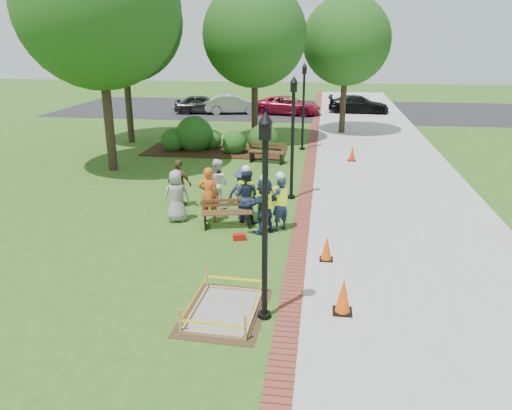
# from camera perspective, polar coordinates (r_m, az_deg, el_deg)

# --- Properties ---
(ground) EXTENTS (100.00, 100.00, 0.00)m
(ground) POSITION_cam_1_polar(r_m,az_deg,el_deg) (13.41, -2.83, -5.61)
(ground) COLOR #285116
(ground) RESTS_ON ground
(sidewalk) EXTENTS (6.00, 60.00, 0.02)m
(sidewalk) POSITION_cam_1_polar(r_m,az_deg,el_deg) (22.83, 14.38, 4.27)
(sidewalk) COLOR #9E9E99
(sidewalk) RESTS_ON ground
(brick_edging) EXTENTS (0.50, 60.00, 0.03)m
(brick_edging) POSITION_cam_1_polar(r_m,az_deg,el_deg) (22.68, 6.18, 4.68)
(brick_edging) COLOR maroon
(brick_edging) RESTS_ON ground
(mulch_bed) EXTENTS (7.00, 3.00, 0.05)m
(mulch_bed) POSITION_cam_1_polar(r_m,az_deg,el_deg) (25.18, -4.59, 6.17)
(mulch_bed) COLOR #381E0F
(mulch_bed) RESTS_ON ground
(parking_lot) EXTENTS (36.00, 12.00, 0.01)m
(parking_lot) POSITION_cam_1_polar(r_m,az_deg,el_deg) (39.44, 4.45, 10.81)
(parking_lot) COLOR black
(parking_lot) RESTS_ON ground
(wet_concrete_pad) EXTENTS (1.82, 2.38, 0.55)m
(wet_concrete_pad) POSITION_cam_1_polar(r_m,az_deg,el_deg) (10.69, -3.64, -11.02)
(wet_concrete_pad) COLOR #47331E
(wet_concrete_pad) RESTS_ON ground
(bench_near) EXTENTS (1.60, 0.84, 0.83)m
(bench_near) POSITION_cam_1_polar(r_m,az_deg,el_deg) (15.15, -3.33, -1.57)
(bench_near) COLOR brown
(bench_near) RESTS_ON ground
(bench_far) EXTENTS (1.72, 0.84, 0.89)m
(bench_far) POSITION_cam_1_polar(r_m,az_deg,el_deg) (22.80, 1.26, 5.56)
(bench_far) COLOR brown
(bench_far) RESTS_ON ground
(cone_front) EXTENTS (0.41, 0.41, 0.80)m
(cone_front) POSITION_cam_1_polar(r_m,az_deg,el_deg) (10.72, 9.94, -10.28)
(cone_front) COLOR black
(cone_front) RESTS_ON ground
(cone_back) EXTENTS (0.35, 0.35, 0.68)m
(cone_back) POSITION_cam_1_polar(r_m,az_deg,el_deg) (13.03, 8.08, -4.97)
(cone_back) COLOR black
(cone_back) RESTS_ON ground
(cone_far) EXTENTS (0.36, 0.36, 0.71)m
(cone_far) POSITION_cam_1_polar(r_m,az_deg,el_deg) (23.48, 10.93, 5.76)
(cone_far) COLOR black
(cone_far) RESTS_ON ground
(toolbox) EXTENTS (0.40, 0.29, 0.18)m
(toolbox) POSITION_cam_1_polar(r_m,az_deg,el_deg) (14.25, -1.94, -3.66)
(toolbox) COLOR #A4130C
(toolbox) RESTS_ON ground
(lamp_near) EXTENTS (0.28, 0.28, 4.26)m
(lamp_near) POSITION_cam_1_polar(r_m,az_deg,el_deg) (9.55, 1.04, 0.08)
(lamp_near) COLOR black
(lamp_near) RESTS_ON ground
(lamp_mid) EXTENTS (0.28, 0.28, 4.26)m
(lamp_mid) POSITION_cam_1_polar(r_m,az_deg,el_deg) (17.29, 4.22, 8.62)
(lamp_mid) COLOR black
(lamp_mid) RESTS_ON ground
(lamp_far) EXTENTS (0.28, 0.28, 4.26)m
(lamp_far) POSITION_cam_1_polar(r_m,az_deg,el_deg) (25.19, 5.46, 11.84)
(lamp_far) COLOR black
(lamp_far) RESTS_ON ground
(tree_left) EXTENTS (6.48, 6.48, 9.85)m
(tree_left) POSITION_cam_1_polar(r_m,az_deg,el_deg) (21.84, -17.63, 20.84)
(tree_left) COLOR #3D2D1E
(tree_left) RESTS_ON ground
(tree_back) EXTENTS (5.36, 5.36, 8.21)m
(tree_back) POSITION_cam_1_polar(r_m,az_deg,el_deg) (27.05, -0.16, 18.86)
(tree_back) COLOR #3D2D1E
(tree_back) RESTS_ON ground
(tree_right) EXTENTS (4.98, 4.98, 7.70)m
(tree_right) POSITION_cam_1_polar(r_m,az_deg,el_deg) (29.96, 10.31, 17.97)
(tree_right) COLOR #3D2D1E
(tree_right) RESTS_ON ground
(tree_far) EXTENTS (6.13, 6.13, 9.25)m
(tree_far) POSITION_cam_1_polar(r_m,az_deg,el_deg) (27.64, -15.08, 19.62)
(tree_far) COLOR #3D2D1E
(tree_far) RESTS_ON ground
(shrub_a) EXTENTS (1.21, 1.21, 1.21)m
(shrub_a) POSITION_cam_1_polar(r_m,az_deg,el_deg) (25.63, -9.38, 6.16)
(shrub_a) COLOR #184012
(shrub_a) RESTS_ON ground
(shrub_b) EXTENTS (1.86, 1.86, 1.86)m
(shrub_b) POSITION_cam_1_polar(r_m,az_deg,el_deg) (25.63, -6.98, 6.27)
(shrub_b) COLOR #184012
(shrub_b) RESTS_ON ground
(shrub_c) EXTENTS (1.19, 1.19, 1.19)m
(shrub_c) POSITION_cam_1_polar(r_m,az_deg,el_deg) (24.71, -2.47, 5.92)
(shrub_c) COLOR #184012
(shrub_c) RESTS_ON ground
(shrub_d) EXTENTS (1.50, 1.50, 1.50)m
(shrub_d) POSITION_cam_1_polar(r_m,az_deg,el_deg) (24.93, 0.82, 6.05)
(shrub_d) COLOR #184012
(shrub_d) RESTS_ON ground
(shrub_e) EXTENTS (0.94, 0.94, 0.94)m
(shrub_e) POSITION_cam_1_polar(r_m,az_deg,el_deg) (25.84, -4.99, 6.45)
(shrub_e) COLOR #184012
(shrub_e) RESTS_ON ground
(casual_person_a) EXTENTS (0.60, 0.47, 1.64)m
(casual_person_a) POSITION_cam_1_polar(r_m,az_deg,el_deg) (15.63, -9.07, 1.02)
(casual_person_a) COLOR gray
(casual_person_a) RESTS_ON ground
(casual_person_b) EXTENTS (0.59, 0.40, 1.76)m
(casual_person_b) POSITION_cam_1_polar(r_m,az_deg,el_deg) (15.41, -5.41, 1.15)
(casual_person_b) COLOR #D25318
(casual_person_b) RESTS_ON ground
(casual_person_c) EXTENTS (0.63, 0.56, 1.66)m
(casual_person_c) POSITION_cam_1_polar(r_m,az_deg,el_deg) (16.77, -4.44, 2.49)
(casual_person_c) COLOR silver
(casual_person_c) RESTS_ON ground
(casual_person_d) EXTENTS (0.60, 0.49, 1.62)m
(casual_person_d) POSITION_cam_1_polar(r_m,az_deg,el_deg) (16.99, -8.73, 2.47)
(casual_person_d) COLOR brown
(casual_person_d) RESTS_ON ground
(casual_person_e) EXTENTS (0.61, 0.48, 1.66)m
(casual_person_e) POSITION_cam_1_polar(r_m,az_deg,el_deg) (15.61, -1.50, 1.28)
(casual_person_e) COLOR #2E3350
(casual_person_e) RESTS_ON ground
(hivis_worker_a) EXTENTS (0.63, 0.59, 1.81)m
(hivis_worker_a) POSITION_cam_1_polar(r_m,az_deg,el_deg) (14.48, 0.96, 0.14)
(hivis_worker_a) COLOR #161C39
(hivis_worker_a) RESTS_ON ground
(hivis_worker_b) EXTENTS (0.61, 0.62, 1.80)m
(hivis_worker_b) POSITION_cam_1_polar(r_m,az_deg,el_deg) (14.70, 2.75, 0.42)
(hivis_worker_b) COLOR #192341
(hivis_worker_b) RESTS_ON ground
(hivis_worker_c) EXTENTS (0.59, 0.44, 1.82)m
(hivis_worker_c) POSITION_cam_1_polar(r_m,az_deg,el_deg) (15.34, -1.15, 1.26)
(hivis_worker_c) COLOR #1A2244
(hivis_worker_c) RESTS_ON ground
(parked_car_a) EXTENTS (2.47, 4.75, 1.49)m
(parked_car_a) POSITION_cam_1_polar(r_m,az_deg,el_deg) (37.64, -6.15, 10.36)
(parked_car_a) COLOR #272729
(parked_car_a) RESTS_ON ground
(parked_car_b) EXTENTS (2.90, 4.89, 1.49)m
(parked_car_b) POSITION_cam_1_polar(r_m,az_deg,el_deg) (37.41, -2.58, 10.39)
(parked_car_b) COLOR #9E9DA2
(parked_car_b) RESTS_ON ground
(parked_car_c) EXTENTS (2.61, 4.66, 1.44)m
(parked_car_c) POSITION_cam_1_polar(r_m,az_deg,el_deg) (37.08, 3.65, 10.30)
(parked_car_c) COLOR maroon
(parked_car_c) RESTS_ON ground
(parked_car_d) EXTENTS (2.05, 4.36, 1.40)m
(parked_car_d) POSITION_cam_1_polar(r_m,az_deg,el_deg) (38.46, 11.57, 10.27)
(parked_car_d) COLOR black
(parked_car_d) RESTS_ON ground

